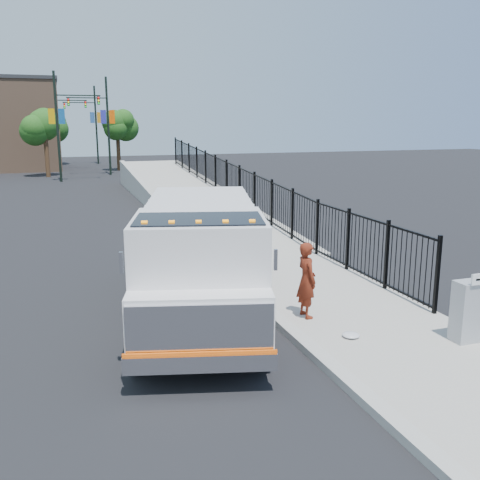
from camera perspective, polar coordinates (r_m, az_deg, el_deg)
name	(u,v)px	position (r m, az deg, el deg)	size (l,w,h in m)	color
ground	(260,307)	(13.24, 2.17, -7.18)	(120.00, 120.00, 0.00)	black
sidewalk	(373,324)	(12.38, 14.02, -8.70)	(3.55, 12.00, 0.12)	#9E998E
curb	(294,334)	(11.50, 5.80, -9.97)	(0.30, 12.00, 0.16)	#ADAAA3
ramp	(190,206)	(28.76, -5.34, 3.59)	(3.95, 24.00, 1.70)	#9E998E
iron_fence	(239,199)	(25.21, -0.06, 4.44)	(0.10, 28.00, 1.80)	black
truck	(200,251)	(12.36, -4.27, -1.14)	(4.54, 8.43, 2.76)	black
worker	(307,280)	(12.13, 7.11, -4.24)	(0.63, 0.41, 1.73)	maroon
utility_cabinet	(467,311)	(11.73, 23.08, -7.02)	(0.55, 0.40, 1.25)	gray
arrow_sign	(479,279)	(11.36, 24.13, -3.84)	(0.35, 0.04, 0.22)	white
debris	(351,335)	(11.41, 11.74, -9.89)	(0.36, 0.36, 0.09)	silver
light_pole_0	(61,122)	(42.26, -18.51, 11.82)	(3.77, 0.22, 8.00)	black
light_pole_1	(104,122)	(46.72, -14.28, 12.09)	(3.78, 0.22, 8.00)	black
light_pole_2	(55,122)	(52.63, -19.08, 11.81)	(3.77, 0.22, 8.00)	black
light_pole_3	(93,122)	(59.00, -15.41, 12.05)	(3.78, 0.22, 8.00)	black
tree_0	(45,128)	(46.32, -20.11, 11.20)	(2.59, 2.59, 5.30)	#382314
tree_1	(117,127)	(50.70, -12.96, 11.65)	(2.21, 2.21, 5.11)	#382314
tree_2	(51,126)	(59.44, -19.56, 11.41)	(3.24, 3.24, 5.62)	#382314
building	(3,126)	(55.80, -23.98, 11.05)	(10.00, 10.00, 8.00)	#8C664C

